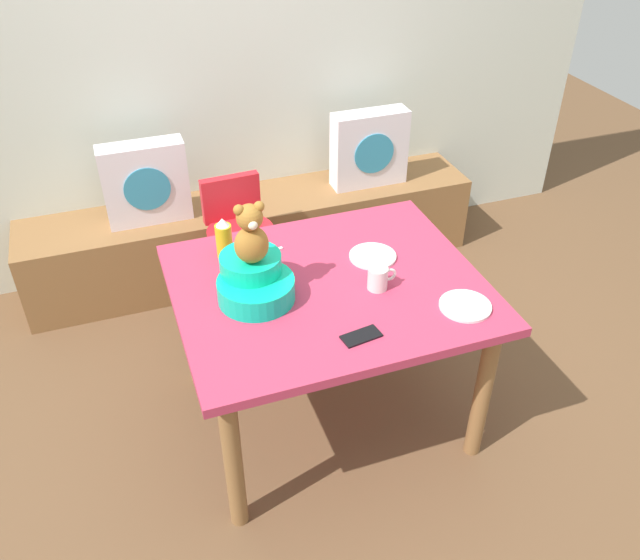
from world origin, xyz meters
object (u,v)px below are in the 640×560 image
cell_phone (362,336)px  dining_table (328,303)px  coffee_mug (378,278)px  dinner_plate_near (373,256)px  teddy_bear (251,235)px  highchair (240,235)px  pillow_floral_right (369,149)px  dinner_plate_far (465,306)px  infant_seat_teal (254,280)px  ketchup_bottle (224,239)px  pillow_floral_left (146,183)px

cell_phone → dining_table: bearing=-8.2°
dining_table → coffee_mug: coffee_mug is taller
coffee_mug → dinner_plate_near: bearing=72.2°
teddy_bear → coffee_mug: (0.47, -0.12, -0.23)m
dining_table → highchair: highchair is taller
pillow_floral_right → dinner_plate_far: bearing=-99.6°
coffee_mug → dinner_plate_far: coffee_mug is taller
infant_seat_teal → ketchup_bottle: 0.31m
pillow_floral_left → highchair: 0.60m
pillow_floral_left → highchair: size_ratio=0.56×
pillow_floral_left → dinner_plate_far: 1.86m
dining_table → teddy_bear: bearing=175.3°
teddy_bear → ketchup_bottle: bearing=98.7°
highchair → ketchup_bottle: (-0.17, -0.49, 0.31)m
highchair → cell_phone: bearing=-81.4°
infant_seat_teal → dinner_plate_near: 0.55m
dinner_plate_far → dining_table: bearing=144.3°
dining_table → pillow_floral_left: bearing=114.8°
infant_seat_teal → dinner_plate_near: size_ratio=1.65×
highchair → teddy_bear: bearing=-98.6°
infant_seat_teal → teddy_bear: bearing=-90.0°
pillow_floral_right → cell_phone: pillow_floral_right is taller
dining_table → ketchup_bottle: (-0.34, 0.33, 0.19)m
pillow_floral_right → teddy_bear: bearing=-129.5°
infant_seat_teal → teddy_bear: (-0.00, -0.00, 0.21)m
teddy_bear → pillow_floral_right: bearing=50.5°
ketchup_bottle → dinner_plate_far: ketchup_bottle is taller
dining_table → cell_phone: cell_phone is taller
infant_seat_teal → dinner_plate_far: size_ratio=1.65×
highchair → pillow_floral_left: bearing=133.6°
cell_phone → pillow_floral_right: bearing=-32.4°
infant_seat_teal → dinner_plate_near: infant_seat_teal is taller
coffee_mug → highchair: bearing=111.0°
infant_seat_teal → cell_phone: (0.30, -0.37, -0.07)m
pillow_floral_right → dinner_plate_far: pillow_floral_right is taller
pillow_floral_left → teddy_bear: teddy_bear is taller
highchair → coffee_mug: (0.35, -0.91, 0.27)m
coffee_mug → dinner_plate_near: 0.22m
dining_table → dinner_plate_far: size_ratio=6.11×
pillow_floral_right → coffee_mug: (-0.53, -1.33, 0.11)m
dinner_plate_near → coffee_mug: bearing=-107.8°
dining_table → dinner_plate_near: 0.29m
infant_seat_teal → coffee_mug: size_ratio=2.75×
pillow_floral_left → highchair: (0.40, -0.42, -0.16)m
pillow_floral_right → dinner_plate_near: size_ratio=2.20×
highchair → cell_phone: (0.18, -1.17, 0.22)m
pillow_floral_right → dinner_plate_far: (-0.26, -1.56, 0.07)m
pillow_floral_left → dinner_plate_near: pillow_floral_left is taller
infant_seat_teal → dinner_plate_near: bearing=9.5°
pillow_floral_right → dinner_plate_far: 1.58m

